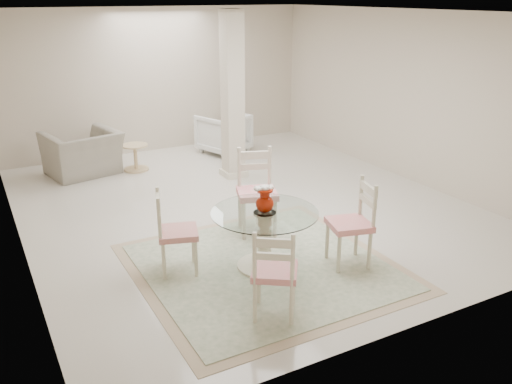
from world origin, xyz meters
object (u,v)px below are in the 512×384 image
dining_chair_east (356,217)px  armchair_white (223,133)px  red_vase (265,200)px  side_table (136,158)px  column (233,96)px  dining_chair_north (256,185)px  dining_chair_south (274,267)px  dining_table (265,240)px  recliner_taupe (83,153)px  dining_chair_west (171,226)px

dining_chair_east → armchair_white: dining_chair_east is taller
red_vase → side_table: size_ratio=0.66×
column → red_vase: bearing=-110.3°
column → red_vase: 3.37m
column → dining_chair_north: 2.42m
dining_chair_north → dining_chair_south: 2.05m
dining_chair_north → dining_table: bearing=-93.4°
red_vase → armchair_white: red_vase is taller
dining_table → recliner_taupe: size_ratio=1.03×
dining_table → dining_chair_east: 1.05m
recliner_taupe → dining_chair_east: bearing=100.5°
red_vase → dining_chair_west: 1.05m
dining_chair_north → recliner_taupe: (-1.47, 3.47, -0.26)m
dining_chair_south → armchair_white: 5.82m
dining_table → red_vase: red_vase is taller
dining_chair_east → dining_table: bearing=-97.9°
armchair_white → side_table: bearing=-9.4°
column → dining_chair_north: column is taller
dining_chair_north → dining_chair_west: bearing=-138.1°
column → dining_chair_west: 3.53m
dining_chair_south → armchair_white: size_ratio=1.25×
dining_chair_south → recliner_taupe: bearing=-48.3°
column → armchair_white: 1.76m
dining_chair_east → side_table: 4.76m
recliner_taupe → dining_chair_south: bearing=84.7°
recliner_taupe → side_table: 0.88m
dining_chair_west → side_table: bearing=6.8°
dining_table → dining_chair_west: (-0.94, 0.40, 0.21)m
dining_chair_west → armchair_white: size_ratio=1.26×
column → dining_chair_west: column is taller
side_table → armchair_white: bearing=9.7°
red_vase → side_table: red_vase is taller
recliner_taupe → dining_chair_west: bearing=79.7°
red_vase → armchair_white: 4.82m
column → red_vase: (-1.15, -3.13, -0.52)m
red_vase → side_table: 4.25m
dining_table → side_table: bearing=93.0°
armchair_white → dining_table: bearing=51.1°
dining_table → dining_chair_east: bearing=-22.9°
armchair_white → dining_chair_north: bearing=52.1°
dining_chair_south → armchair_white: (2.04, 5.45, -0.17)m
dining_chair_west → dining_chair_south: 1.42m
dining_chair_west → recliner_taupe: size_ratio=0.92×
dining_table → dining_chair_west: bearing=156.9°
red_vase → side_table: (-0.22, 4.20, -0.61)m
dining_chair_north → column: bearing=90.8°
dining_chair_east → dining_chair_west: 2.04m
column → red_vase: column is taller
dining_chair_west → side_table: (0.72, 3.81, -0.34)m
side_table → dining_table: bearing=-87.0°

